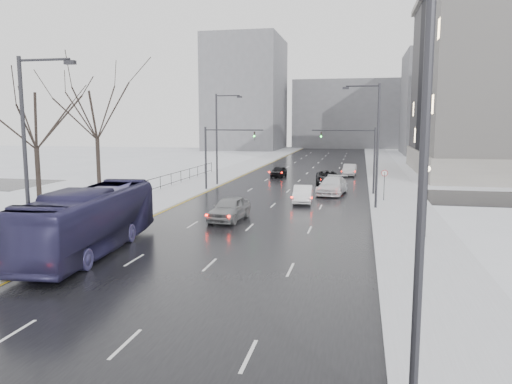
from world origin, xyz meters
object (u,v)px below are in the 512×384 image
Objects in this scene: tree_park_e at (100,193)px; sedan_center_near at (229,208)px; tree_park_d at (40,210)px; sedan_right_near at (303,194)px; mast_signal_left at (216,151)px; sedan_right_far at (332,186)px; bus at (90,220)px; sedan_center_far at (279,171)px; lamppost_r_mid at (426,191)px; sedan_right_distant at (349,170)px; streetlight_r_near at (411,189)px; sedan_right_cross at (327,177)px; streetlight_r_mid at (375,139)px; streetlight_l_far at (219,135)px; streetlight_l_near at (29,152)px; no_uturn_sign at (384,176)px; mast_signal_right at (363,152)px.

sedan_center_near is (16.26, -10.92, 0.89)m from tree_park_e.
tree_park_d is 21.62m from sedan_right_near.
tree_park_d is at bearing -126.80° from mast_signal_left.
sedan_right_near is 6.05m from sedan_right_far.
mast_signal_left is 0.52× the size of bus.
sedan_right_near is 1.12× the size of sedan_center_far.
lamppost_r_mid reaches higher than sedan_right_distant.
streetlight_r_near reaches higher than sedan_right_distant.
sedan_right_far reaches higher than sedan_right_cross.
lamppost_r_mid reaches higher than bus.
streetlight_r_near is at bearing -45.89° from bus.
sedan_right_near is 0.82× the size of sedan_right_cross.
sedan_right_cross is 7.94m from sedan_right_far.
streetlight_r_mid and streetlight_l_far have the same top height.
tree_park_d is 17.90m from streetlight_l_near.
streetlight_l_near is 24.80m from sedan_right_near.
mast_signal_left reaches higher than sedan_center_far.
no_uturn_sign is at bearing 75.52° from streetlight_r_mid.
sedan_right_distant is (7.65, 32.13, -0.11)m from sedan_center_near.
mast_signal_right is at bearing 29.12° from tree_park_d.
lamppost_r_mid is at bearing -48.94° from streetlight_l_far.
sedan_right_far is at bearing 110.27° from lamppost_r_mid.
tree_park_d is at bearing -159.68° from no_uturn_sign.
bus reaches higher than sedan_right_far.
tree_park_e is 43.39m from streetlight_r_near.
mast_signal_left reaches higher than sedan_center_near.
sedan_right_cross is 1.36× the size of sedan_center_far.
no_uturn_sign reaches higher than sedan_center_near.
streetlight_l_far is 2.34× the size of lamppost_r_mid.
no_uturn_sign is at bearing -64.89° from mast_signal_right.
streetlight_l_far is 1.73× the size of sedan_right_far.
sedan_center_far is at bearing 125.77° from sedan_right_far.
sedan_center_near is at bearing -118.97° from sedan_right_near.
sedan_right_cross is at bearing 105.04° from sedan_right_far.
streetlight_l_far is 1.54× the size of mast_signal_left.
bus is at bearing -112.10° from sedan_center_near.
tree_park_d is at bearing -140.52° from sedan_right_cross.
streetlight_r_mid is at bearing 42.99° from bus.
tree_park_e is 2.08× the size of mast_signal_left.
streetlight_l_far is 3.70× the size of no_uturn_sign.
streetlight_l_far is at bearing 61.85° from tree_park_d.
streetlight_l_near reaches higher than no_uturn_sign.
sedan_center_far is at bearing 124.48° from no_uturn_sign.
bus is at bearing -158.83° from lamppost_r_mid.
mast_signal_right is 9.03m from sedan_right_cross.
mast_signal_left is 1.44× the size of sedan_right_distant.
bus is at bearing -61.89° from tree_park_e.
no_uturn_sign is (17.37, 24.00, -3.32)m from streetlight_l_near.
sedan_right_cross is 9.99m from sedan_right_distant.
sedan_right_near is at bearing -43.83° from streetlight_l_far.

